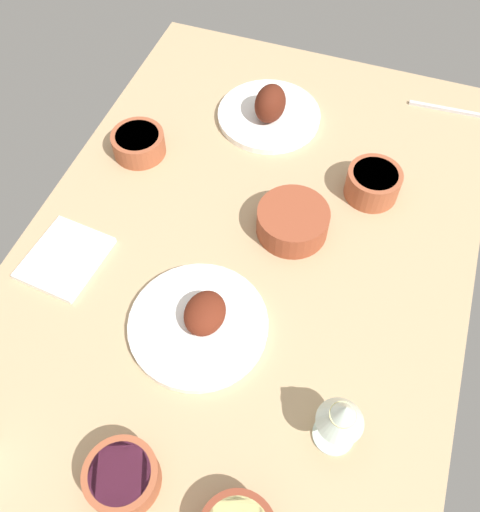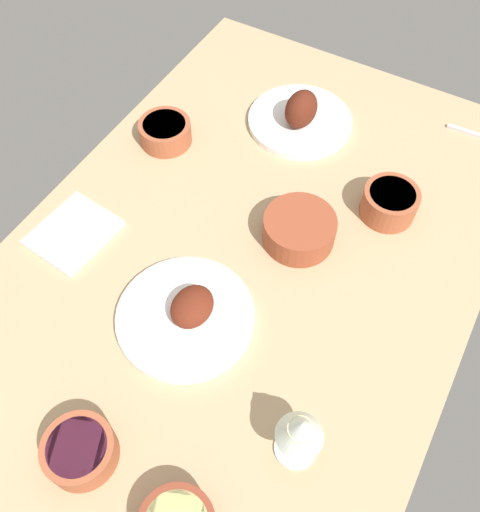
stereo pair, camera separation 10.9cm
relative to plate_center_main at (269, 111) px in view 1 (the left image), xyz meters
The scene contains 10 objects.
dining_table 42.06cm from the plate_center_main, behind, with size 140.00×90.00×4.00cm, color tan.
plate_center_main is the anchor object (origin of this frame).
plate_far_side 57.40cm from the plate_center_main, behind, with size 25.97×25.97×6.85cm.
bowl_cream 33.66cm from the plate_center_main, 154.23° to the right, with size 14.77×14.77×6.07cm.
bowl_onions 86.69cm from the plate_center_main, behind, with size 11.65×11.65×5.37cm.
bowl_soup 31.99cm from the plate_center_main, 129.22° to the left, with size 11.97×11.97×5.31cm.
bowl_pasta 31.71cm from the plate_center_main, 118.04° to the right, with size 11.60×11.60×6.45cm.
wine_glass 76.51cm from the plate_center_main, 154.23° to the right, with size 7.60×7.60×14.00cm.
folded_napkin 58.65cm from the plate_center_main, 153.45° to the left, with size 16.31×13.95×1.20cm, color white.
fork_loose 43.80cm from the plate_center_main, 66.44° to the right, with size 18.11×0.90×0.80cm, color silver.
Camera 1 is at (-57.36, -20.20, 96.84)cm, focal length 38.81 mm.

